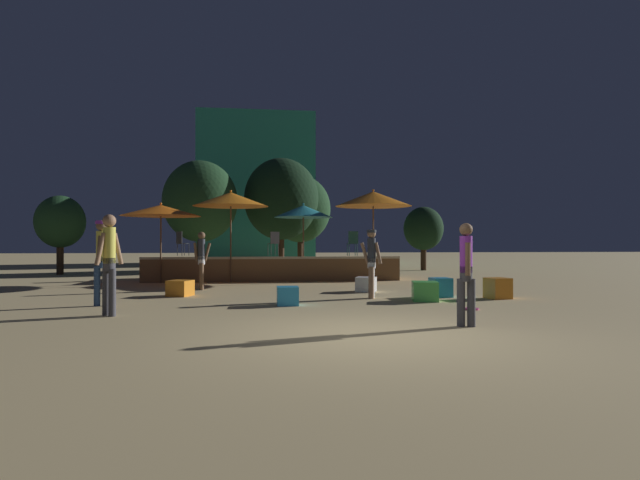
{
  "coord_description": "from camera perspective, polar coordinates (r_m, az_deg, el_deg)",
  "views": [
    {
      "loc": [
        -1.64,
        -7.13,
        1.35
      ],
      "look_at": [
        0.0,
        6.61,
        1.42
      ],
      "focal_mm": 28.0,
      "sensor_mm": 36.0,
      "label": 1
    }
  ],
  "objects": [
    {
      "name": "distant_building",
      "position": [
        33.44,
        -7.25,
        5.58
      ],
      "size": [
        7.32,
        4.97,
        9.56
      ],
      "color": "teal",
      "rests_on": "ground"
    },
    {
      "name": "background_tree_2",
      "position": [
        23.94,
        -13.52,
        4.31
      ],
      "size": [
        3.45,
        3.45,
        5.18
      ],
      "color": "#3D2B1C",
      "rests_on": "ground"
    },
    {
      "name": "person_4",
      "position": [
        11.59,
        -23.69,
        -1.75
      ],
      "size": [
        0.31,
        0.55,
        1.83
      ],
      "rotation": [
        0.0,
        0.0,
        3.19
      ],
      "color": "brown",
      "rests_on": "ground"
    },
    {
      "name": "patio_umbrella_1",
      "position": [
        17.26,
        -10.16,
        4.59
      ],
      "size": [
        2.55,
        2.55,
        3.14
      ],
      "color": "brown",
      "rests_on": "ground"
    },
    {
      "name": "bistro_chair_2",
      "position": [
        19.2,
        -15.59,
        -0.12
      ],
      "size": [
        0.48,
        0.48,
        0.9
      ],
      "rotation": [
        0.0,
        0.0,
        2.3
      ],
      "color": "#2D3338",
      "rests_on": "wooden_deck"
    },
    {
      "name": "cube_seat_3",
      "position": [
        13.8,
        5.29,
        -5.07
      ],
      "size": [
        0.68,
        0.68,
        0.4
      ],
      "rotation": [
        0.0,
        0.0,
        -0.37
      ],
      "color": "white",
      "rests_on": "ground"
    },
    {
      "name": "cube_seat_0",
      "position": [
        11.8,
        11.9,
        -5.76
      ],
      "size": [
        0.67,
        0.67,
        0.45
      ],
      "rotation": [
        0.0,
        0.0,
        -0.22
      ],
      "color": "#4CC651",
      "rests_on": "ground"
    },
    {
      "name": "person_1",
      "position": [
        8.35,
        16.35,
        -3.43
      ],
      "size": [
        0.29,
        0.43,
        1.66
      ],
      "rotation": [
        0.0,
        0.0,
        2.9
      ],
      "color": "#3F3F47",
      "rests_on": "ground"
    },
    {
      "name": "background_tree_3",
      "position": [
        24.87,
        11.74,
        1.26
      ],
      "size": [
        1.93,
        1.93,
        3.1
      ],
      "color": "#3D2B1C",
      "rests_on": "ground"
    },
    {
      "name": "patio_umbrella_0",
      "position": [
        17.91,
        6.11,
        4.69
      ],
      "size": [
        2.72,
        2.72,
        3.25
      ],
      "color": "brown",
      "rests_on": "ground"
    },
    {
      "name": "frisbee_disc",
      "position": [
        10.55,
        16.98,
        -7.53
      ],
      "size": [
        0.27,
        0.27,
        0.03
      ],
      "color": "#E54C99",
      "rests_on": "ground"
    },
    {
      "name": "background_tree_4",
      "position": [
        23.74,
        -27.56,
        1.83
      ],
      "size": [
        2.0,
        2.0,
        3.34
      ],
      "color": "#3D2B1C",
      "rests_on": "ground"
    },
    {
      "name": "ground_plane",
      "position": [
        7.44,
        6.14,
        -10.74
      ],
      "size": [
        120.0,
        120.0,
        0.0
      ],
      "primitive_type": "plane",
      "color": "tan"
    },
    {
      "name": "person_3",
      "position": [
        14.64,
        -13.39,
        -2.1
      ],
      "size": [
        0.5,
        0.29,
        1.66
      ],
      "rotation": [
        0.0,
        0.0,
        4.8
      ],
      "color": "brown",
      "rests_on": "ground"
    },
    {
      "name": "bistro_chair_0",
      "position": [
        19.16,
        -5.27,
        -0.13
      ],
      "size": [
        0.44,
        0.45,
        0.9
      ],
      "rotation": [
        0.0,
        0.0,
        3.53
      ],
      "color": "#47474C",
      "rests_on": "wooden_deck"
    },
    {
      "name": "background_tree_0",
      "position": [
        25.95,
        -2.28,
        3.55
      ],
      "size": [
        3.16,
        3.16,
        4.84
      ],
      "color": "#3D2B1C",
      "rests_on": "ground"
    },
    {
      "name": "wooden_deck",
      "position": [
        18.53,
        -5.43,
        -3.26
      ],
      "size": [
        8.93,
        2.55,
        0.86
      ],
      "color": "brown",
      "rests_on": "ground"
    },
    {
      "name": "background_tree_1",
      "position": [
        24.93,
        -4.43,
        4.67
      ],
      "size": [
        3.69,
        3.69,
        5.55
      ],
      "color": "#3D2B1C",
      "rests_on": "ground"
    },
    {
      "name": "patio_umbrella_3",
      "position": [
        17.53,
        -17.73,
        3.22
      ],
      "size": [
        2.62,
        2.62,
        2.69
      ],
      "color": "brown",
      "rests_on": "ground"
    },
    {
      "name": "cube_seat_1",
      "position": [
        12.77,
        13.62,
        -5.29
      ],
      "size": [
        0.5,
        0.5,
        0.47
      ],
      "rotation": [
        0.0,
        0.0,
        0.08
      ],
      "color": "#2D9EDB",
      "rests_on": "ground"
    },
    {
      "name": "person_2",
      "position": [
        9.95,
        -22.95,
        -2.02
      ],
      "size": [
        0.43,
        0.51,
        1.87
      ],
      "rotation": [
        0.0,
        0.0,
        2.47
      ],
      "color": "#3F3F47",
      "rests_on": "ground"
    },
    {
      "name": "cube_seat_4",
      "position": [
        12.8,
        19.65,
        -5.21
      ],
      "size": [
        0.57,
        0.57,
        0.5
      ],
      "rotation": [
        0.0,
        0.0,
        0.18
      ],
      "color": "orange",
      "rests_on": "ground"
    },
    {
      "name": "cube_seat_2",
      "position": [
        10.82,
        -3.72,
        -6.39
      ],
      "size": [
        0.46,
        0.46,
        0.4
      ],
      "rotation": [
        0.0,
        0.0,
        0.0
      ],
      "color": "#2D9EDB",
      "rests_on": "ground"
    },
    {
      "name": "cube_seat_5",
      "position": [
        13.13,
        -15.69,
        -5.32
      ],
      "size": [
        0.68,
        0.68,
        0.4
      ],
      "rotation": [
        0.0,
        0.0,
        -0.37
      ],
      "color": "orange",
      "rests_on": "ground"
    },
    {
      "name": "patio_umbrella_2",
      "position": [
        17.75,
        -1.92,
        3.29
      ],
      "size": [
        2.08,
        2.08,
        2.76
      ],
      "color": "brown",
      "rests_on": "ground"
    },
    {
      "name": "bistro_chair_1",
      "position": [
        18.28,
        3.77,
        -0.12
      ],
      "size": [
        0.4,
        0.4,
        0.9
      ],
      "rotation": [
        0.0,
        0.0,
        3.2
      ],
      "color": "#1E4C47",
      "rests_on": "wooden_deck"
    },
    {
      "name": "person_0",
      "position": [
        12.13,
        5.91,
        -2.28
      ],
      "size": [
        0.53,
        0.28,
        1.67
      ],
      "rotation": [
        0.0,
        0.0,
        1.23
      ],
      "color": "#997051",
      "rests_on": "ground"
    }
  ]
}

